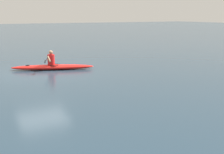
% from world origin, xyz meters
% --- Properties ---
extents(ground_plane, '(160.00, 160.00, 0.00)m').
position_xyz_m(ground_plane, '(0.00, 0.00, 0.00)').
color(ground_plane, '#233847').
extents(kayak, '(4.21, 2.14, 0.26)m').
position_xyz_m(kayak, '(-0.76, -0.49, 0.13)').
color(kayak, red).
rests_on(kayak, ground).
extents(kayaker, '(0.88, 2.16, 0.75)m').
position_xyz_m(kayaker, '(-0.67, -0.53, 0.58)').
color(kayaker, red).
rests_on(kayaker, kayak).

